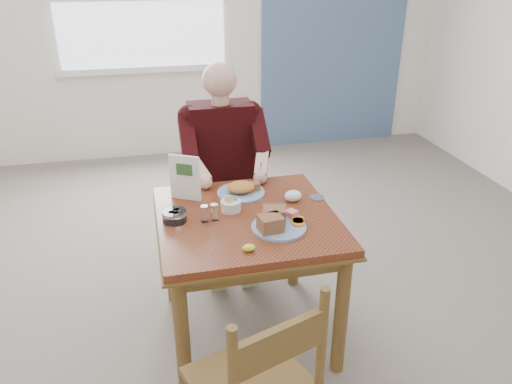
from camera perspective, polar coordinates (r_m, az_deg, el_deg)
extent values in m
plane|color=#6C6057|center=(2.98, -0.95, -15.53)|extent=(6.00, 6.00, 0.00)
plane|color=white|center=(5.26, -8.38, 19.08)|extent=(5.50, 0.00, 5.50)
cube|color=#4B648B|center=(5.61, 9.13, 19.41)|extent=(1.60, 0.02, 2.80)
ellipsoid|color=yellow|center=(2.25, -0.83, -6.40)|extent=(0.07, 0.06, 0.03)
ellipsoid|color=white|center=(2.70, 4.25, -0.44)|extent=(0.10, 0.08, 0.06)
cylinder|color=silver|center=(2.75, 6.98, -0.64)|extent=(0.09, 0.09, 0.01)
cube|color=white|center=(5.27, -12.45, 13.49)|extent=(1.72, 0.04, 0.06)
cube|color=brown|center=(2.56, -1.07, -3.09)|extent=(0.90, 0.90, 0.04)
cube|color=brown|center=(2.58, -1.07, -3.63)|extent=(0.92, 0.92, 0.01)
cylinder|color=brown|center=(2.42, -8.41, -16.26)|extent=(0.07, 0.07, 0.71)
cylinder|color=brown|center=(2.56, 9.70, -13.59)|extent=(0.07, 0.07, 0.71)
cylinder|color=brown|center=(3.05, -9.80, -6.64)|extent=(0.07, 0.07, 0.71)
cylinder|color=brown|center=(3.17, 4.44, -5.02)|extent=(0.07, 0.07, 0.71)
cube|color=brown|center=(2.28, 1.02, -9.21)|extent=(0.80, 0.03, 0.08)
cube|color=brown|center=(2.94, -2.65, -0.76)|extent=(0.80, 0.03, 0.08)
cube|color=brown|center=(2.56, -9.67, -5.37)|extent=(0.03, 0.80, 0.08)
cube|color=brown|center=(2.70, 7.09, -3.49)|extent=(0.03, 0.80, 0.08)
cylinder|color=brown|center=(3.28, -6.19, -6.55)|extent=(0.04, 0.04, 0.45)
cylinder|color=brown|center=(3.33, -0.02, -5.85)|extent=(0.04, 0.04, 0.45)
cylinder|color=brown|center=(3.59, -6.94, -3.58)|extent=(0.04, 0.04, 0.45)
cylinder|color=brown|center=(3.64, -1.30, -2.99)|extent=(0.04, 0.04, 0.45)
cube|color=brown|center=(3.34, -3.72, -1.12)|extent=(0.42, 0.42, 0.03)
cylinder|color=brown|center=(3.39, -7.35, 3.47)|extent=(0.04, 0.04, 0.50)
cylinder|color=brown|center=(3.44, -1.37, 4.00)|extent=(0.04, 0.04, 0.50)
cube|color=brown|center=(3.37, -4.40, 5.32)|extent=(0.38, 0.03, 0.14)
cylinder|color=brown|center=(2.40, 1.00, -20.68)|extent=(0.05, 0.05, 0.45)
cube|color=brown|center=(2.05, -0.50, -21.02)|extent=(0.54, 0.54, 0.03)
cylinder|color=brown|center=(1.86, 7.48, -17.10)|extent=(0.05, 0.05, 0.50)
cube|color=brown|center=(1.71, 2.79, -16.94)|extent=(0.37, 0.15, 0.14)
cube|color=gray|center=(3.19, -5.17, -1.03)|extent=(0.13, 0.38, 0.12)
cube|color=gray|center=(3.22, -1.65, -0.67)|extent=(0.13, 0.38, 0.12)
cube|color=gray|center=(3.18, -4.48, -7.28)|extent=(0.10, 0.10, 0.48)
cube|color=gray|center=(3.21, -0.93, -6.87)|extent=(0.10, 0.10, 0.48)
cube|color=black|center=(3.22, -4.00, 5.10)|extent=(0.40, 0.22, 0.58)
sphere|color=black|center=(3.13, -7.59, 8.58)|extent=(0.15, 0.15, 0.15)
sphere|color=black|center=(3.18, -0.70, 9.09)|extent=(0.15, 0.15, 0.15)
cylinder|color=tan|center=(3.11, -4.11, 10.34)|extent=(0.11, 0.11, 0.08)
sphere|color=tan|center=(3.08, -4.19, 12.68)|extent=(0.21, 0.21, 0.21)
cube|color=black|center=(3.05, -7.82, 6.13)|extent=(0.09, 0.29, 0.27)
cube|color=black|center=(3.11, 0.31, 6.79)|extent=(0.09, 0.29, 0.27)
sphere|color=black|center=(2.98, -7.47, 3.61)|extent=(0.09, 0.09, 0.09)
sphere|color=black|center=(3.04, 0.80, 4.33)|extent=(0.09, 0.09, 0.09)
cube|color=tan|center=(2.91, -6.65, 2.38)|extent=(0.14, 0.23, 0.14)
cube|color=tan|center=(2.97, 0.65, 3.04)|extent=(0.14, 0.23, 0.14)
sphere|color=tan|center=(2.84, -5.80, 1.10)|extent=(0.08, 0.08, 0.08)
sphere|color=tan|center=(2.89, 0.49, 1.69)|extent=(0.08, 0.08, 0.08)
cylinder|color=silver|center=(2.87, 0.49, 2.61)|extent=(0.01, 0.05, 0.12)
cylinder|color=white|center=(2.43, 2.61, -4.06)|extent=(0.27, 0.27, 0.01)
cube|color=#AB724C|center=(2.37, 1.66, -3.60)|extent=(0.12, 0.11, 0.07)
cube|color=#AB724C|center=(2.45, 2.11, -2.62)|extent=(0.13, 0.12, 0.07)
cylinder|color=orange|center=(2.45, 4.87, -3.57)|extent=(0.07, 0.07, 0.01)
cylinder|color=orange|center=(2.47, 4.83, -3.32)|extent=(0.07, 0.07, 0.01)
cylinder|color=orange|center=(2.49, 4.80, -3.07)|extent=(0.08, 0.08, 0.01)
cube|color=#F7757A|center=(2.52, 4.07, -2.44)|extent=(0.07, 0.07, 0.03)
cylinder|color=white|center=(2.78, -1.73, -0.10)|extent=(0.28, 0.28, 0.01)
ellipsoid|color=gold|center=(2.76, -1.74, 0.57)|extent=(0.16, 0.13, 0.06)
cube|color=#AB724C|center=(2.79, -0.60, 0.67)|extent=(0.10, 0.06, 0.04)
cylinder|color=white|center=(2.60, -2.90, -1.58)|extent=(0.13, 0.13, 0.05)
cube|color=pink|center=(2.58, -3.16, -0.81)|extent=(0.04, 0.02, 0.03)
cube|color=#6699D8|center=(2.59, -2.53, -0.71)|extent=(0.04, 0.03, 0.03)
cube|color=#EAD159|center=(2.56, -2.94, -0.98)|extent=(0.04, 0.03, 0.03)
cube|color=white|center=(2.59, -3.25, -0.65)|extent=(0.04, 0.03, 0.03)
cylinder|color=white|center=(2.49, -5.89, -2.65)|extent=(0.04, 0.04, 0.07)
cylinder|color=silver|center=(2.47, -5.93, -1.75)|extent=(0.04, 0.04, 0.02)
cylinder|color=white|center=(2.50, -4.74, -2.47)|extent=(0.04, 0.04, 0.07)
cylinder|color=silver|center=(2.48, -4.78, -1.58)|extent=(0.04, 0.04, 0.02)
cylinder|color=white|center=(2.52, -9.29, -2.74)|extent=(0.16, 0.16, 0.06)
cylinder|color=white|center=(2.51, -9.63, -2.48)|extent=(0.04, 0.04, 0.02)
cylinder|color=white|center=(2.53, -9.08, -2.16)|extent=(0.04, 0.04, 0.02)
cylinder|color=white|center=(2.50, -9.12, -2.54)|extent=(0.04, 0.04, 0.02)
cube|color=white|center=(2.70, -8.13, 1.63)|extent=(0.16, 0.10, 0.25)
cube|color=#2D5926|center=(2.67, -8.21, 2.53)|extent=(0.08, 0.05, 0.06)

